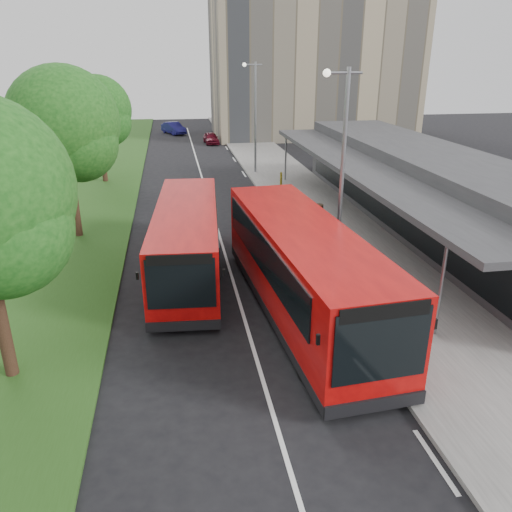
{
  "coord_description": "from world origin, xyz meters",
  "views": [
    {
      "loc": [
        -2.14,
        -15.93,
        8.48
      ],
      "look_at": [
        0.75,
        1.26,
        1.5
      ],
      "focal_mm": 35.0,
      "sensor_mm": 36.0,
      "label": 1
    }
  ],
  "objects_px": {
    "tree_mid": "(65,129)",
    "tree_far": "(98,114)",
    "bus_main": "(303,270)",
    "lamp_post_far": "(254,111)",
    "car_far": "(174,128)",
    "lamp_post_near": "(341,164)",
    "bus_second": "(187,240)",
    "litter_bin": "(318,213)",
    "car_near": "(211,138)",
    "bollard": "(281,179)"
  },
  "relations": [
    {
      "from": "litter_bin",
      "to": "car_near",
      "type": "distance_m",
      "value": 28.18
    },
    {
      "from": "lamp_post_far",
      "to": "bus_main",
      "type": "distance_m",
      "value": 23.02
    },
    {
      "from": "bollard",
      "to": "car_far",
      "type": "distance_m",
      "value": 28.28
    },
    {
      "from": "lamp_post_near",
      "to": "bollard",
      "type": "height_order",
      "value": "lamp_post_near"
    },
    {
      "from": "lamp_post_near",
      "to": "bollard",
      "type": "distance_m",
      "value": 16.07
    },
    {
      "from": "car_near",
      "to": "car_far",
      "type": "height_order",
      "value": "car_far"
    },
    {
      "from": "tree_mid",
      "to": "bus_main",
      "type": "relative_size",
      "value": 0.71
    },
    {
      "from": "lamp_post_near",
      "to": "bus_second",
      "type": "xyz_separation_m",
      "value": [
        -5.84,
        1.46,
        -3.23
      ]
    },
    {
      "from": "tree_mid",
      "to": "car_near",
      "type": "distance_m",
      "value": 29.77
    },
    {
      "from": "tree_mid",
      "to": "tree_far",
      "type": "relative_size",
      "value": 1.11
    },
    {
      "from": "lamp_post_near",
      "to": "tree_mid",
      "type": "bearing_deg",
      "value": 147.64
    },
    {
      "from": "tree_mid",
      "to": "bollard",
      "type": "height_order",
      "value": "tree_mid"
    },
    {
      "from": "tree_mid",
      "to": "litter_bin",
      "type": "relative_size",
      "value": 8.75
    },
    {
      "from": "lamp_post_near",
      "to": "lamp_post_far",
      "type": "relative_size",
      "value": 1.0
    },
    {
      "from": "car_far",
      "to": "tree_far",
      "type": "bearing_deg",
      "value": -127.02
    },
    {
      "from": "bus_main",
      "to": "bollard",
      "type": "relative_size",
      "value": 13.08
    },
    {
      "from": "tree_mid",
      "to": "lamp_post_near",
      "type": "distance_m",
      "value": 13.19
    },
    {
      "from": "tree_mid",
      "to": "litter_bin",
      "type": "bearing_deg",
      "value": 0.03
    },
    {
      "from": "tree_mid",
      "to": "bus_main",
      "type": "xyz_separation_m",
      "value": [
        9.06,
        -9.78,
        -3.66
      ]
    },
    {
      "from": "tree_far",
      "to": "lamp_post_far",
      "type": "relative_size",
      "value": 0.93
    },
    {
      "from": "tree_mid",
      "to": "bollard",
      "type": "xyz_separation_m",
      "value": [
        12.27,
        8.44,
        -4.73
      ]
    },
    {
      "from": "litter_bin",
      "to": "car_far",
      "type": "relative_size",
      "value": 0.23
    },
    {
      "from": "lamp_post_near",
      "to": "bus_second",
      "type": "distance_m",
      "value": 6.83
    },
    {
      "from": "lamp_post_far",
      "to": "bus_main",
      "type": "bearing_deg",
      "value": -95.2
    },
    {
      "from": "bus_main",
      "to": "lamp_post_far",
      "type": "bearing_deg",
      "value": 80.51
    },
    {
      "from": "bus_main",
      "to": "litter_bin",
      "type": "bearing_deg",
      "value": 66.41
    },
    {
      "from": "lamp_post_near",
      "to": "tree_far",
      "type": "bearing_deg",
      "value": 120.29
    },
    {
      "from": "lamp_post_near",
      "to": "litter_bin",
      "type": "height_order",
      "value": "lamp_post_near"
    },
    {
      "from": "bus_second",
      "to": "car_near",
      "type": "height_order",
      "value": "bus_second"
    },
    {
      "from": "lamp_post_far",
      "to": "car_far",
      "type": "bearing_deg",
      "value": 104.34
    },
    {
      "from": "tree_far",
      "to": "litter_bin",
      "type": "relative_size",
      "value": 7.87
    },
    {
      "from": "lamp_post_far",
      "to": "bus_main",
      "type": "height_order",
      "value": "lamp_post_far"
    },
    {
      "from": "tree_mid",
      "to": "lamp_post_near",
      "type": "relative_size",
      "value": 1.03
    },
    {
      "from": "bus_main",
      "to": "car_far",
      "type": "relative_size",
      "value": 2.84
    },
    {
      "from": "bus_second",
      "to": "bus_main",
      "type": "bearing_deg",
      "value": -43.66
    },
    {
      "from": "bus_main",
      "to": "bus_second",
      "type": "bearing_deg",
      "value": 127.74
    },
    {
      "from": "bus_main",
      "to": "car_far",
      "type": "xyz_separation_m",
      "value": [
        -3.79,
        45.62,
        -0.99
      ]
    },
    {
      "from": "tree_mid",
      "to": "tree_far",
      "type": "xyz_separation_m",
      "value": [
        0.0,
        12.0,
        -0.54
      ]
    },
    {
      "from": "litter_bin",
      "to": "lamp_post_far",
      "type": "bearing_deg",
      "value": 96.0
    },
    {
      "from": "lamp_post_far",
      "to": "litter_bin",
      "type": "bearing_deg",
      "value": -84.0
    },
    {
      "from": "tree_mid",
      "to": "car_far",
      "type": "bearing_deg",
      "value": 81.63
    },
    {
      "from": "bus_main",
      "to": "tree_far",
      "type": "bearing_deg",
      "value": 108.3
    },
    {
      "from": "lamp_post_near",
      "to": "car_far",
      "type": "height_order",
      "value": "lamp_post_near"
    },
    {
      "from": "lamp_post_far",
      "to": "bus_main",
      "type": "relative_size",
      "value": 0.68
    },
    {
      "from": "litter_bin",
      "to": "tree_mid",
      "type": "bearing_deg",
      "value": -179.97
    },
    {
      "from": "litter_bin",
      "to": "car_near",
      "type": "xyz_separation_m",
      "value": [
        -3.46,
        27.96,
        -0.04
      ]
    },
    {
      "from": "lamp_post_far",
      "to": "bollard",
      "type": "bearing_deg",
      "value": -75.77
    },
    {
      "from": "tree_far",
      "to": "car_near",
      "type": "bearing_deg",
      "value": 60.53
    },
    {
      "from": "tree_far",
      "to": "tree_mid",
      "type": "bearing_deg",
      "value": -90.0
    },
    {
      "from": "bus_main",
      "to": "car_far",
      "type": "bearing_deg",
      "value": 90.45
    }
  ]
}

